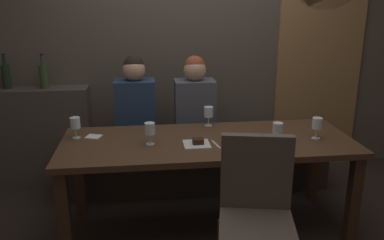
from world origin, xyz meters
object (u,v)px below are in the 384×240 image
at_px(chair_near_side, 256,207).
at_px(wine_bottle_dark_red, 6,76).
at_px(banquette_bench, 196,165).
at_px(wine_glass_far_right, 278,129).
at_px(diner_redhead, 135,104).
at_px(wine_glass_far_left, 317,124).
at_px(dessert_plate, 197,143).
at_px(wine_glass_end_left, 150,130).
at_px(diner_bearded, 195,104).
at_px(wine_glass_near_left, 209,113).
at_px(dining_table, 208,150).
at_px(fork_on_table, 216,144).
at_px(wine_glass_near_right, 75,123).
at_px(wine_bottle_pale_label, 44,76).

height_order(chair_near_side, wine_bottle_dark_red, wine_bottle_dark_red).
height_order(banquette_bench, wine_glass_far_right, wine_glass_far_right).
height_order(diner_redhead, wine_glass_far_left, diner_redhead).
distance_m(diner_redhead, dessert_plate, 0.94).
distance_m(chair_near_side, wine_glass_end_left, 0.96).
relative_size(chair_near_side, diner_bearded, 1.18).
distance_m(banquette_bench, wine_glass_near_left, 0.72).
bearing_deg(chair_near_side, wine_glass_end_left, 132.43).
height_order(dining_table, banquette_bench, dining_table).
distance_m(wine_glass_near_left, wine_glass_end_left, 0.63).
bearing_deg(fork_on_table, diner_redhead, 114.58).
relative_size(dining_table, chair_near_side, 2.24).
relative_size(wine_glass_far_right, wine_glass_near_right, 1.00).
relative_size(wine_glass_far_left, dessert_plate, 0.86).
relative_size(banquette_bench, wine_glass_near_left, 15.24).
distance_m(diner_redhead, diner_bearded, 0.54).
bearing_deg(wine_glass_near_left, wine_glass_end_left, -141.87).
distance_m(banquette_bench, wine_glass_far_right, 1.17).
bearing_deg(wine_glass_near_left, dining_table, -99.90).
distance_m(wine_glass_far_right, wine_glass_far_left, 0.35).
bearing_deg(banquette_bench, diner_redhead, 178.67).
xyz_separation_m(chair_near_side, wine_bottle_pale_label, (-1.57, 1.75, 0.51)).
relative_size(wine_glass_end_left, dessert_plate, 0.86).
height_order(dining_table, wine_bottle_dark_red, wine_bottle_dark_red).
distance_m(diner_redhead, wine_glass_near_right, 0.71).
relative_size(wine_glass_end_left, fork_on_table, 0.96).
height_order(wine_bottle_dark_red, dessert_plate, wine_bottle_dark_red).
bearing_deg(wine_glass_far_right, wine_glass_near_left, 130.60).
xyz_separation_m(chair_near_side, wine_glass_near_right, (-1.18, 0.89, 0.30)).
distance_m(wine_glass_far_right, wine_glass_end_left, 0.93).
relative_size(dining_table, wine_glass_far_right, 13.41).
relative_size(wine_bottle_dark_red, wine_glass_far_left, 1.99).
distance_m(chair_near_side, fork_on_table, 0.65).
relative_size(wine_bottle_dark_red, wine_glass_near_right, 1.99).
relative_size(wine_glass_near_left, dessert_plate, 0.86).
distance_m(wine_glass_near_left, fork_on_table, 0.47).
height_order(diner_bearded, wine_glass_near_left, diner_bearded).
xyz_separation_m(wine_bottle_pale_label, dessert_plate, (1.30, -1.13, -0.32)).
bearing_deg(wine_glass_end_left, wine_glass_far_right, -6.85).
height_order(dining_table, diner_redhead, diner_redhead).
bearing_deg(wine_bottle_pale_label, wine_glass_near_left, -25.12).
bearing_deg(wine_glass_far_right, wine_glass_far_left, 14.24).
distance_m(chair_near_side, wine_glass_far_right, 0.71).
bearing_deg(chair_near_side, wine_glass_near_right, 143.07).
bearing_deg(diner_bearded, wine_bottle_dark_red, 167.37).
distance_m(chair_near_side, wine_glass_near_left, 1.11).
relative_size(diner_bearded, wine_bottle_pale_label, 2.55).
relative_size(diner_redhead, wine_glass_far_right, 5.11).
distance_m(banquette_bench, wine_bottle_dark_red, 1.97).
bearing_deg(wine_glass_end_left, wine_bottle_dark_red, 139.59).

